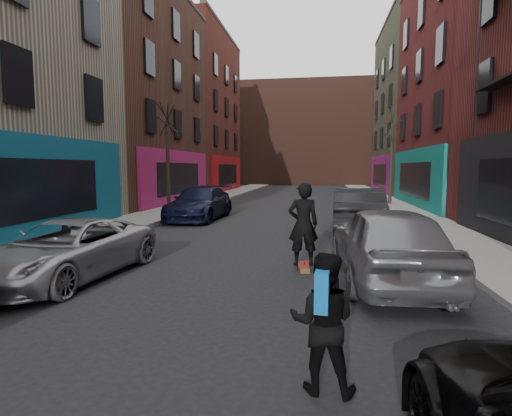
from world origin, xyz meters
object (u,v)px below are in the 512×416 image
(tree_right_far, at_px, (392,150))
(pedestrian, at_px, (323,321))
(parked_left_far, at_px, (67,250))
(skateboarder, at_px, (303,224))
(tree_left_far, at_px, (168,149))
(parked_right_end, at_px, (357,210))
(skateboard, at_px, (303,267))
(parked_left_end, at_px, (200,203))
(parked_right_far, at_px, (387,243))

(tree_right_far, height_order, pedestrian, tree_right_far)
(parked_left_far, height_order, skateboarder, skateboarder)
(pedestrian, bearing_deg, skateboarder, -80.59)
(tree_right_far, relative_size, parked_left_far, 1.49)
(tree_right_far, bearing_deg, tree_left_far, -154.18)
(parked_left_far, height_order, parked_right_end, parked_right_end)
(parked_left_far, xyz_separation_m, skateboard, (5.05, 1.58, -0.59))
(tree_left_far, relative_size, parked_right_end, 1.30)
(parked_left_far, height_order, parked_left_end, parked_left_end)
(parked_right_far, height_order, pedestrian, parked_right_far)
(tree_left_far, relative_size, skateboard, 8.12)
(parked_left_far, relative_size, skateboard, 5.72)
(parked_left_end, bearing_deg, tree_left_far, 137.97)
(parked_right_end, bearing_deg, pedestrian, 85.59)
(tree_left_far, distance_m, parked_right_end, 10.90)
(tree_right_far, relative_size, skateboard, 8.50)
(tree_left_far, relative_size, pedestrian, 4.26)
(tree_left_far, relative_size, parked_right_far, 1.34)
(parked_left_far, height_order, parked_right_far, parked_right_far)
(parked_right_end, bearing_deg, skateboard, 75.96)
(skateboarder, bearing_deg, tree_left_far, -65.95)
(parked_right_end, relative_size, skateboard, 6.27)
(parked_right_end, distance_m, skateboard, 6.32)
(tree_left_far, height_order, skateboard, tree_left_far)
(tree_left_far, relative_size, parked_left_far, 1.42)
(tree_right_far, height_order, skateboard, tree_right_far)
(tree_left_far, distance_m, parked_right_far, 15.15)
(parked_left_end, bearing_deg, parked_right_far, -51.17)
(tree_left_far, height_order, skateboarder, tree_left_far)
(parked_left_end, xyz_separation_m, skateboard, (5.15, -8.54, -0.71))
(tree_right_far, xyz_separation_m, pedestrian, (-4.36, -22.08, -2.76))
(skateboard, distance_m, skateboarder, 1.03)
(tree_right_far, bearing_deg, parked_left_far, -118.03)
(tree_right_far, distance_m, parked_right_end, 11.62)
(parked_left_far, distance_m, parked_right_end, 10.22)
(parked_left_far, bearing_deg, tree_right_far, 66.97)
(tree_right_far, height_order, parked_right_far, tree_right_far)
(skateboard, relative_size, pedestrian, 0.52)
(tree_right_far, relative_size, skateboarder, 3.45)
(tree_right_far, distance_m, pedestrian, 22.67)
(parked_left_end, relative_size, parked_right_end, 1.04)
(parked_left_far, distance_m, parked_right_far, 6.90)
(skateboard, bearing_deg, parked_right_far, -32.17)
(tree_left_far, relative_size, skateboarder, 3.30)
(parked_right_far, bearing_deg, parked_left_end, -56.77)
(tree_left_far, xyz_separation_m, parked_left_end, (2.46, -2.37, -2.62))
(tree_left_far, xyz_separation_m, skateboarder, (7.61, -10.91, -2.30))
(tree_right_far, relative_size, parked_right_far, 1.40)
(pedestrian, bearing_deg, tree_left_far, -58.75)
(tree_left_far, distance_m, pedestrian, 18.16)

